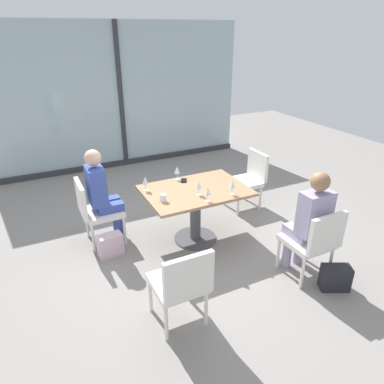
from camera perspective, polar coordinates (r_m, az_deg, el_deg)
ground_plane at (r=4.70m, az=0.54°, el=-7.65°), size 12.00×12.00×0.00m
window_wall_backdrop at (r=7.08m, az=-11.50°, el=13.79°), size 4.99×0.10×2.70m
dining_table_main at (r=4.43m, az=0.57°, el=-1.68°), size 1.28×0.90×0.73m
chair_front_right at (r=3.99m, az=19.27°, el=-7.41°), size 0.46×0.50×0.87m
chair_far_left at (r=4.56m, az=-15.53°, el=-2.57°), size 0.50×0.46×0.87m
chair_far_right at (r=5.40m, az=9.23°, el=2.47°), size 0.50×0.46×0.87m
chair_front_left at (r=3.21m, az=-1.71°, el=-14.56°), size 0.46×0.50×0.87m
person_front_right at (r=3.95m, az=18.60°, el=-4.19°), size 0.34×0.39×1.26m
person_far_left at (r=4.49m, az=-14.47°, el=-0.00°), size 0.39×0.34×1.26m
wine_glass_0 at (r=4.59m, az=-2.45°, el=3.57°), size 0.07×0.07×0.18m
wine_glass_1 at (r=4.15m, az=1.12°, el=1.17°), size 0.07×0.07×0.18m
wine_glass_2 at (r=4.00m, az=2.58°, el=0.17°), size 0.07×0.07×0.18m
wine_glass_3 at (r=4.19m, az=6.60°, el=1.23°), size 0.07×0.07×0.18m
wine_glass_4 at (r=4.30m, az=-7.64°, el=1.80°), size 0.07×0.07×0.18m
coffee_cup at (r=4.04m, az=-4.72°, el=-0.96°), size 0.08×0.08×0.09m
cell_phone_on_table at (r=4.60m, az=-1.32°, el=1.89°), size 0.12×0.16×0.01m
handbag_0 at (r=4.12m, az=22.34°, el=-12.81°), size 0.34×0.28×0.28m
handbag_1 at (r=4.44m, az=-13.19°, el=-8.43°), size 0.31×0.18×0.28m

